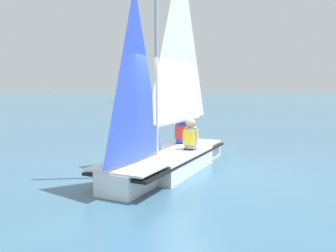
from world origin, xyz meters
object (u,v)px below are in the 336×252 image
at_px(sailor_helm, 191,141).
at_px(sailor_crew, 182,136).
at_px(sailboat_main, 169,135).
at_px(motorboat_distant, 178,104).

relative_size(sailor_helm, sailor_crew, 1.00).
distance_m(sailboat_main, sailor_crew, 1.27).
bearing_deg(sailor_helm, sailor_crew, -143.11).
xyz_separation_m(sailor_helm, motorboat_distant, (23.50, -0.57, -0.23)).
relative_size(sailboat_main, sailor_crew, 4.49).
bearing_deg(motorboat_distant, sailboat_main, -8.21).
bearing_deg(sailor_crew, sailor_helm, 36.89).
bearing_deg(sailor_crew, motorboat_distant, -155.23).
bearing_deg(sailor_helm, motorboat_distant, -154.77).
xyz_separation_m(sailboat_main, motorboat_distant, (23.81, -1.09, -0.43)).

